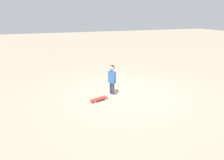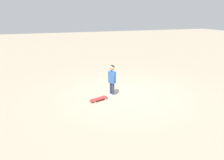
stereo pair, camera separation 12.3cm
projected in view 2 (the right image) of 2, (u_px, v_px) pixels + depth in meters
The scene contains 3 objects.
ground_plane at pixel (126, 94), 7.53m from camera, with size 50.00×50.00×0.00m, color tan.
child_person at pixel (112, 77), 7.18m from camera, with size 0.41×0.26×1.06m.
skateboard at pixel (99, 99), 6.92m from camera, with size 0.38×0.63×0.07m.
Camera 2 is at (6.50, -2.75, 2.71)m, focal length 34.64 mm.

